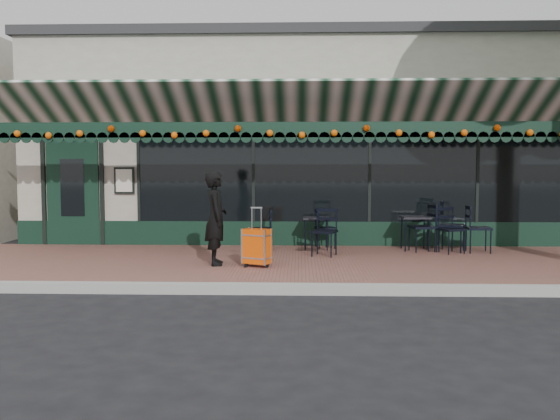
{
  "coord_description": "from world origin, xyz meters",
  "views": [
    {
      "loc": [
        -0.04,
        -8.29,
        1.8
      ],
      "look_at": [
        -0.37,
        1.6,
        1.06
      ],
      "focal_mm": 38.0,
      "sensor_mm": 36.0,
      "label": 1
    }
  ],
  "objects_px": {
    "suitcase": "(257,247)",
    "chair_b_left": "(262,229)",
    "cafe_table_a": "(415,220)",
    "chair_a_right": "(452,226)",
    "cafe_table_b": "(316,220)",
    "chair_a_left": "(422,228)",
    "chair_a_front": "(451,230)",
    "chair_b_front": "(324,232)",
    "chair_b_right": "(325,229)",
    "woman": "(216,218)",
    "chair_a_extra": "(478,229)"
  },
  "relations": [
    {
      "from": "woman",
      "to": "chair_a_extra",
      "type": "bearing_deg",
      "value": -81.35
    },
    {
      "from": "chair_a_front",
      "to": "chair_a_right",
      "type": "bearing_deg",
      "value": 48.28
    },
    {
      "from": "chair_a_extra",
      "to": "chair_b_front",
      "type": "xyz_separation_m",
      "value": [
        -2.96,
        -0.53,
        -0.01
      ]
    },
    {
      "from": "suitcase",
      "to": "chair_b_left",
      "type": "bearing_deg",
      "value": 116.3
    },
    {
      "from": "suitcase",
      "to": "chair_a_front",
      "type": "distance_m",
      "value": 3.93
    },
    {
      "from": "cafe_table_b",
      "to": "chair_b_right",
      "type": "distance_m",
      "value": 0.3
    },
    {
      "from": "suitcase",
      "to": "chair_a_left",
      "type": "distance_m",
      "value": 3.61
    },
    {
      "from": "suitcase",
      "to": "chair_a_front",
      "type": "relative_size",
      "value": 1.1
    },
    {
      "from": "chair_a_extra",
      "to": "chair_b_left",
      "type": "height_order",
      "value": "chair_a_extra"
    },
    {
      "from": "chair_a_left",
      "to": "chair_a_front",
      "type": "bearing_deg",
      "value": 53.26
    },
    {
      "from": "suitcase",
      "to": "chair_a_extra",
      "type": "xyz_separation_m",
      "value": [
        4.12,
        1.75,
        0.13
      ]
    },
    {
      "from": "cafe_table_a",
      "to": "chair_b_right",
      "type": "distance_m",
      "value": 1.78
    },
    {
      "from": "woman",
      "to": "cafe_table_a",
      "type": "xyz_separation_m",
      "value": [
        3.66,
        1.86,
        -0.19
      ]
    },
    {
      "from": "chair_a_left",
      "to": "chair_a_front",
      "type": "distance_m",
      "value": 0.55
    },
    {
      "from": "chair_a_extra",
      "to": "chair_a_right",
      "type": "bearing_deg",
      "value": 76.68
    },
    {
      "from": "chair_a_left",
      "to": "chair_b_right",
      "type": "distance_m",
      "value": 1.9
    },
    {
      "from": "woman",
      "to": "chair_a_extra",
      "type": "xyz_separation_m",
      "value": [
        4.81,
        1.56,
        -0.33
      ]
    },
    {
      "from": "chair_a_front",
      "to": "chair_b_left",
      "type": "relative_size",
      "value": 1.09
    },
    {
      "from": "chair_a_right",
      "to": "suitcase",
      "type": "bearing_deg",
      "value": 140.19
    },
    {
      "from": "cafe_table_b",
      "to": "chair_a_right",
      "type": "distance_m",
      "value": 2.63
    },
    {
      "from": "woman",
      "to": "chair_a_right",
      "type": "height_order",
      "value": "woman"
    },
    {
      "from": "chair_a_front",
      "to": "chair_b_left",
      "type": "xyz_separation_m",
      "value": [
        -3.61,
        0.37,
        -0.04
      ]
    },
    {
      "from": "suitcase",
      "to": "cafe_table_a",
      "type": "relative_size",
      "value": 1.46
    },
    {
      "from": "cafe_table_b",
      "to": "chair_a_extra",
      "type": "relative_size",
      "value": 0.7
    },
    {
      "from": "cafe_table_a",
      "to": "chair_a_right",
      "type": "xyz_separation_m",
      "value": [
        0.68,
        -0.15,
        -0.1
      ]
    },
    {
      "from": "chair_a_extra",
      "to": "chair_b_front",
      "type": "distance_m",
      "value": 3.01
    },
    {
      "from": "chair_a_extra",
      "to": "chair_b_right",
      "type": "bearing_deg",
      "value": 82.77
    },
    {
      "from": "woman",
      "to": "chair_a_right",
      "type": "bearing_deg",
      "value": -77.91
    },
    {
      "from": "chair_a_front",
      "to": "chair_a_left",
      "type": "bearing_deg",
      "value": 129.73
    },
    {
      "from": "cafe_table_a",
      "to": "chair_a_left",
      "type": "relative_size",
      "value": 0.72
    },
    {
      "from": "chair_a_left",
      "to": "chair_b_front",
      "type": "distance_m",
      "value": 2.04
    },
    {
      "from": "chair_b_left",
      "to": "chair_a_extra",
      "type": "bearing_deg",
      "value": 80.24
    },
    {
      "from": "chair_b_front",
      "to": "cafe_table_b",
      "type": "bearing_deg",
      "value": 115.35
    },
    {
      "from": "cafe_table_a",
      "to": "chair_b_left",
      "type": "height_order",
      "value": "chair_b_left"
    },
    {
      "from": "cafe_table_a",
      "to": "chair_a_right",
      "type": "height_order",
      "value": "chair_a_right"
    },
    {
      "from": "cafe_table_a",
      "to": "cafe_table_b",
      "type": "relative_size",
      "value": 1.04
    },
    {
      "from": "cafe_table_b",
      "to": "chair_b_front",
      "type": "relative_size",
      "value": 0.72
    },
    {
      "from": "chair_a_left",
      "to": "chair_b_left",
      "type": "relative_size",
      "value": 1.14
    },
    {
      "from": "chair_a_left",
      "to": "chair_b_front",
      "type": "xyz_separation_m",
      "value": [
        -1.92,
        -0.66,
        -0.02
      ]
    },
    {
      "from": "suitcase",
      "to": "chair_b_left",
      "type": "height_order",
      "value": "suitcase"
    },
    {
      "from": "cafe_table_b",
      "to": "chair_a_front",
      "type": "xyz_separation_m",
      "value": [
        2.53,
        -0.51,
        -0.13
      ]
    },
    {
      "from": "chair_a_front",
      "to": "chair_b_right",
      "type": "relative_size",
      "value": 1.13
    },
    {
      "from": "cafe_table_a",
      "to": "cafe_table_b",
      "type": "bearing_deg",
      "value": 176.88
    },
    {
      "from": "chair_b_left",
      "to": "chair_b_front",
      "type": "bearing_deg",
      "value": 50.68
    },
    {
      "from": "woman",
      "to": "chair_a_left",
      "type": "xyz_separation_m",
      "value": [
        3.77,
        1.7,
        -0.32
      ]
    },
    {
      "from": "suitcase",
      "to": "chair_b_front",
      "type": "distance_m",
      "value": 1.69
    },
    {
      "from": "woman",
      "to": "chair_b_left",
      "type": "distance_m",
      "value": 1.97
    },
    {
      "from": "chair_b_left",
      "to": "cafe_table_a",
      "type": "bearing_deg",
      "value": 84.46
    },
    {
      "from": "chair_b_right",
      "to": "chair_a_front",
      "type": "bearing_deg",
      "value": -115.15
    },
    {
      "from": "chair_b_right",
      "to": "cafe_table_b",
      "type": "bearing_deg",
      "value": 117.99
    }
  ]
}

